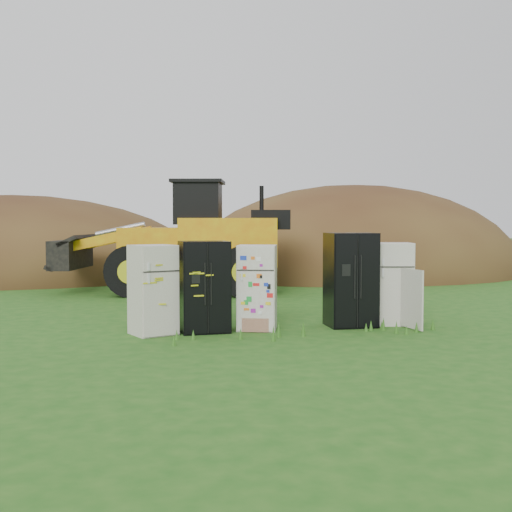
% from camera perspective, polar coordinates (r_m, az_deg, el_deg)
% --- Properties ---
extents(ground, '(120.00, 120.00, 0.00)m').
position_cam_1_polar(ground, '(12.23, 2.44, -6.47)').
color(ground, '#1D5316').
rests_on(ground, ground).
extents(fridge_leftmost, '(0.90, 0.88, 1.61)m').
position_cam_1_polar(fridge_leftmost, '(11.67, -9.15, -2.98)').
color(fridge_leftmost, beige).
rests_on(fridge_leftmost, ground).
extents(fridge_black_side, '(0.89, 0.71, 1.67)m').
position_cam_1_polar(fridge_black_side, '(11.80, -4.63, -2.73)').
color(fridge_black_side, black).
rests_on(fridge_black_side, ground).
extents(fridge_sticker, '(0.89, 0.85, 1.59)m').
position_cam_1_polar(fridge_sticker, '(12.03, 0.10, -2.81)').
color(fridge_sticker, silver).
rests_on(fridge_sticker, ground).
extents(fridge_black_right, '(0.95, 0.81, 1.81)m').
position_cam_1_polar(fridge_black_right, '(12.55, 8.42, -2.09)').
color(fridge_black_right, black).
rests_on(fridge_black_right, ground).
extents(fridge_open_door, '(0.87, 0.83, 1.61)m').
position_cam_1_polar(fridge_open_door, '(12.97, 12.02, -2.40)').
color(fridge_open_door, beige).
rests_on(fridge_open_door, ground).
extents(wheel_loader, '(7.11, 4.36, 3.21)m').
position_cam_1_polar(wheel_loader, '(18.44, -7.63, 1.70)').
color(wheel_loader, gold).
rests_on(wheel_loader, ground).
extents(dirt_mound_right, '(13.37, 9.81, 6.92)m').
position_cam_1_polar(dirt_mound_right, '(25.15, 8.77, -1.63)').
color(dirt_mound_right, '#402214').
rests_on(dirt_mound_right, ground).
extents(dirt_mound_left, '(14.60, 10.95, 6.09)m').
position_cam_1_polar(dirt_mound_left, '(25.82, -20.75, -1.67)').
color(dirt_mound_left, '#402214').
rests_on(dirt_mound_left, ground).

